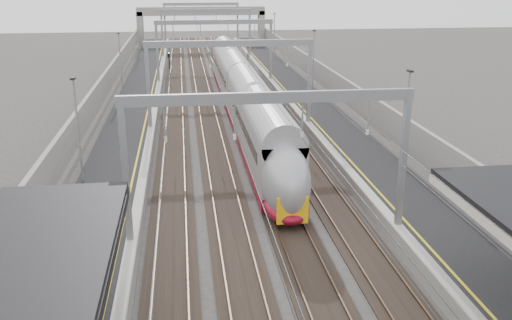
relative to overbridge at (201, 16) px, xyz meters
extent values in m
cube|color=black|center=(-8.00, -55.00, -4.81)|extent=(4.00, 120.00, 1.00)
cube|color=black|center=(8.00, -55.00, -4.81)|extent=(4.00, 120.00, 1.00)
cube|color=black|center=(-4.50, -55.00, -5.27)|extent=(2.40, 140.00, 0.08)
cube|color=brown|center=(-5.22, -55.00, -5.18)|extent=(0.07, 140.00, 0.14)
cube|color=brown|center=(-3.78, -55.00, -5.18)|extent=(0.07, 140.00, 0.14)
cube|color=black|center=(-1.50, -55.00, -5.27)|extent=(2.40, 140.00, 0.08)
cube|color=brown|center=(-2.22, -55.00, -5.18)|extent=(0.07, 140.00, 0.14)
cube|color=brown|center=(-0.78, -55.00, -5.18)|extent=(0.07, 140.00, 0.14)
cube|color=black|center=(1.50, -55.00, -5.27)|extent=(2.40, 140.00, 0.08)
cube|color=brown|center=(0.78, -55.00, -5.18)|extent=(0.07, 140.00, 0.14)
cube|color=brown|center=(2.22, -55.00, -5.18)|extent=(0.07, 140.00, 0.14)
cube|color=black|center=(4.50, -55.00, -5.27)|extent=(2.40, 140.00, 0.08)
cube|color=brown|center=(3.78, -55.00, -5.18)|extent=(0.07, 140.00, 0.14)
cube|color=brown|center=(5.22, -55.00, -5.18)|extent=(0.07, 140.00, 0.14)
cube|color=gray|center=(-6.30, -78.00, -1.01)|extent=(0.28, 0.28, 6.60)
cube|color=gray|center=(6.30, -78.00, -1.01)|extent=(0.28, 0.28, 6.60)
cube|color=gray|center=(0.00, -78.00, 2.04)|extent=(13.00, 0.25, 0.50)
cube|color=gray|center=(-6.30, -58.00, -1.01)|extent=(0.28, 0.28, 6.60)
cube|color=gray|center=(6.30, -58.00, -1.01)|extent=(0.28, 0.28, 6.60)
cube|color=gray|center=(0.00, -58.00, 2.04)|extent=(13.00, 0.25, 0.50)
cube|color=gray|center=(-6.30, -38.00, -1.01)|extent=(0.28, 0.28, 6.60)
cube|color=gray|center=(6.30, -38.00, -1.01)|extent=(0.28, 0.28, 6.60)
cube|color=gray|center=(0.00, -38.00, 2.04)|extent=(13.00, 0.25, 0.50)
cube|color=gray|center=(-6.30, -18.00, -1.01)|extent=(0.28, 0.28, 6.60)
cube|color=gray|center=(6.30, -18.00, -1.01)|extent=(0.28, 0.28, 6.60)
cube|color=gray|center=(0.00, -18.00, 2.04)|extent=(13.00, 0.25, 0.50)
cube|color=gray|center=(-6.30, 0.00, -1.01)|extent=(0.28, 0.28, 6.60)
cube|color=gray|center=(6.30, 0.00, -1.01)|extent=(0.28, 0.28, 6.60)
cube|color=gray|center=(0.00, 0.00, 2.04)|extent=(13.00, 0.25, 0.50)
cylinder|color=#262628|center=(-4.50, -50.00, 0.19)|extent=(0.03, 140.00, 0.03)
cylinder|color=#262628|center=(-1.50, -50.00, 0.19)|extent=(0.03, 140.00, 0.03)
cylinder|color=#262628|center=(1.50, -50.00, 0.19)|extent=(0.03, 140.00, 0.03)
cylinder|color=#262628|center=(4.50, -50.00, 0.19)|extent=(0.03, 140.00, 0.03)
cube|color=gray|center=(0.00, 0.00, 0.89)|extent=(22.00, 2.20, 1.40)
cube|color=gray|center=(-10.50, 0.00, -2.21)|extent=(1.00, 2.20, 6.20)
cube|color=gray|center=(10.50, 0.00, -2.21)|extent=(1.00, 2.20, 6.20)
cube|color=gray|center=(-11.20, -55.00, -3.71)|extent=(0.30, 120.00, 3.20)
cube|color=gray|center=(11.20, -55.00, -3.71)|extent=(0.30, 120.00, 3.20)
cube|color=maroon|center=(1.50, -63.23, -4.73)|extent=(2.54, 21.65, 0.75)
cube|color=#A7A7AD|center=(1.50, -63.23, -2.95)|extent=(2.54, 21.65, 2.82)
cube|color=black|center=(1.50, -70.81, -5.04)|extent=(1.88, 2.26, 0.47)
cube|color=maroon|center=(1.50, -41.20, -4.73)|extent=(2.54, 21.65, 0.75)
cube|color=#A7A7AD|center=(1.50, -41.20, -2.95)|extent=(2.54, 21.65, 2.82)
cube|color=black|center=(1.50, -48.78, -5.04)|extent=(1.88, 2.26, 0.47)
ellipsoid|color=#A7A7AD|center=(1.50, -74.24, -3.23)|extent=(2.54, 4.90, 3.95)
cube|color=yellow|center=(1.50, -76.27, -4.07)|extent=(1.60, 0.12, 1.41)
cube|color=black|center=(1.50, -75.84, -2.66)|extent=(1.51, 0.55, 0.89)
cylinder|color=black|center=(-5.20, -31.24, -3.81)|extent=(0.12, 0.12, 3.00)
cube|color=black|center=(-5.20, -31.24, -2.21)|extent=(0.32, 0.22, 0.75)
sphere|color=#0CE526|center=(-5.20, -31.37, -2.06)|extent=(0.16, 0.16, 0.16)
cylinder|color=black|center=(3.20, -31.43, -3.81)|extent=(0.12, 0.12, 3.00)
cube|color=black|center=(3.20, -31.43, -2.21)|extent=(0.32, 0.22, 0.75)
sphere|color=#0CE526|center=(3.20, -31.56, -2.06)|extent=(0.16, 0.16, 0.16)
cylinder|color=black|center=(5.40, -23.43, -3.81)|extent=(0.12, 0.12, 3.00)
cube|color=black|center=(5.40, -23.43, -2.21)|extent=(0.32, 0.22, 0.75)
sphere|color=red|center=(5.40, -23.56, -2.06)|extent=(0.16, 0.16, 0.16)
camera|label=1|loc=(-3.66, -101.91, 7.16)|focal=40.00mm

